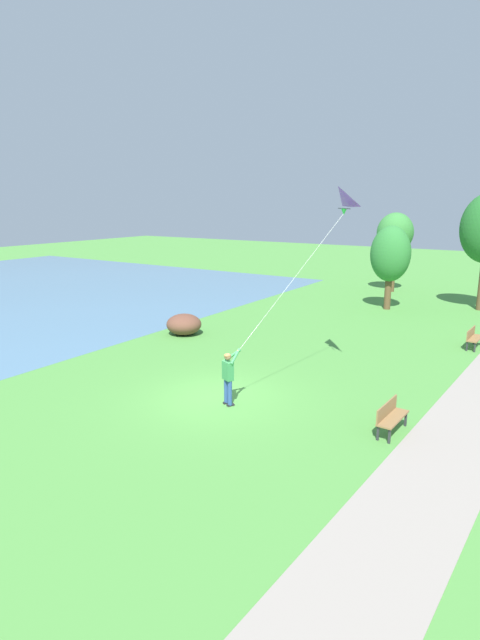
% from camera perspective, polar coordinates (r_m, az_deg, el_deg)
% --- Properties ---
extents(ground_plane, '(120.00, 120.00, 0.00)m').
position_cam_1_polar(ground_plane, '(16.95, -2.42, -8.87)').
color(ground_plane, '#4C8E3D').
extents(walkway_path, '(4.05, 32.08, 0.02)m').
position_cam_1_polar(walkway_path, '(16.18, 24.07, -11.14)').
color(walkway_path, gray).
rests_on(walkway_path, ground).
extents(person_kite_flyer, '(0.51, 0.63, 1.83)m').
position_cam_1_polar(person_kite_flyer, '(16.08, -1.31, -6.11)').
color(person_kite_flyer, '#232328').
rests_on(person_kite_flyer, ground).
extents(flying_kite, '(2.33, 4.39, 5.10)m').
position_cam_1_polar(flying_kite, '(17.79, 11.01, 13.06)').
color(flying_kite, purple).
extents(park_bench_near_walkway, '(0.52, 1.52, 0.88)m').
position_cam_1_polar(park_bench_near_walkway, '(15.02, 16.68, -10.31)').
color(park_bench_near_walkway, olive).
rests_on(park_bench_near_walkway, ground).
extents(park_bench_far_walkway, '(0.52, 1.52, 0.88)m').
position_cam_1_polar(park_bench_far_walkway, '(24.74, 24.91, -1.73)').
color(park_bench_far_walkway, olive).
rests_on(park_bench_far_walkway, ground).
extents(tree_horizon_far, '(2.38, 2.07, 5.03)m').
position_cam_1_polar(tree_horizon_far, '(31.50, 16.67, 7.12)').
color(tree_horizon_far, brown).
rests_on(tree_horizon_far, ground).
extents(tree_treeline_left, '(2.55, 2.62, 5.65)m').
position_cam_1_polar(tree_treeline_left, '(37.95, 17.16, 9.33)').
color(tree_treeline_left, brown).
rests_on(tree_treeline_left, ground).
extents(lakeside_shrub, '(1.73, 1.70, 1.02)m').
position_cam_1_polar(lakeside_shrub, '(24.86, -6.37, -0.49)').
color(lakeside_shrub, brown).
rests_on(lakeside_shrub, ground).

